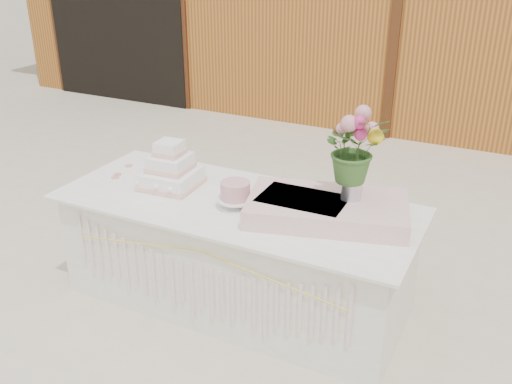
# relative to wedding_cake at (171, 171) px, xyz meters

# --- Properties ---
(ground) EXTENTS (80.00, 80.00, 0.00)m
(ground) POSITION_rel_wedding_cake_xyz_m (0.52, -0.03, -0.88)
(ground) COLOR beige
(ground) RESTS_ON ground
(cake_table) EXTENTS (2.40, 1.00, 0.77)m
(cake_table) POSITION_rel_wedding_cake_xyz_m (0.52, -0.03, -0.49)
(cake_table) COLOR white
(cake_table) RESTS_ON ground
(wedding_cake) EXTENTS (0.39, 0.39, 0.33)m
(wedding_cake) POSITION_rel_wedding_cake_xyz_m (0.00, 0.00, 0.00)
(wedding_cake) COLOR white
(wedding_cake) RESTS_ON cake_table
(pink_cake_stand) EXTENTS (0.24, 0.24, 0.17)m
(pink_cake_stand) POSITION_rel_wedding_cake_xyz_m (0.56, -0.10, -0.01)
(pink_cake_stand) COLOR white
(pink_cake_stand) RESTS_ON cake_table
(satin_runner) EXTENTS (1.08, 0.80, 0.12)m
(satin_runner) POSITION_rel_wedding_cake_xyz_m (1.13, 0.03, -0.05)
(satin_runner) COLOR beige
(satin_runner) RESTS_ON cake_table
(flower_vase) EXTENTS (0.12, 0.12, 0.17)m
(flower_vase) POSITION_rel_wedding_cake_xyz_m (1.25, 0.10, 0.09)
(flower_vase) COLOR silver
(flower_vase) RESTS_ON satin_runner
(bouquet) EXTENTS (0.50, 0.48, 0.42)m
(bouquet) POSITION_rel_wedding_cake_xyz_m (1.25, 0.10, 0.39)
(bouquet) COLOR #355E25
(bouquet) RESTS_ON flower_vase
(loose_flowers) EXTENTS (0.21, 0.31, 0.02)m
(loose_flowers) POSITION_rel_wedding_cake_xyz_m (-0.45, 0.02, -0.10)
(loose_flowers) COLOR pink
(loose_flowers) RESTS_ON cake_table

